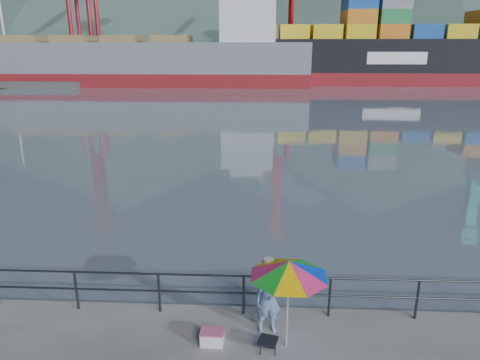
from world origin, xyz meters
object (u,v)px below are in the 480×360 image
(cooler_bag, at_px, (212,338))
(container_ship, at_px, (399,50))
(fisherman, at_px, (268,299))
(beach_umbrella, at_px, (289,269))
(bulk_carrier, at_px, (154,61))

(cooler_bag, height_order, container_ship, container_ship)
(fisherman, height_order, beach_umbrella, beach_umbrella)
(beach_umbrella, bearing_deg, container_ship, 71.96)
(fisherman, distance_m, container_ship, 77.09)
(cooler_bag, bearing_deg, beach_umbrella, 1.10)
(beach_umbrella, relative_size, cooler_bag, 4.36)
(cooler_bag, distance_m, bulk_carrier, 71.10)
(beach_umbrella, relative_size, bulk_carrier, 0.04)
(beach_umbrella, xyz_separation_m, container_ship, (23.93, 73.48, 4.03))
(fisherman, height_order, cooler_bag, fisherman)
(bulk_carrier, relative_size, container_ship, 1.01)
(fisherman, bearing_deg, container_ship, 57.93)
(container_ship, bearing_deg, bulk_carrier, -173.74)
(beach_umbrella, bearing_deg, bulk_carrier, 105.72)
(container_ship, bearing_deg, fisherman, -108.43)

